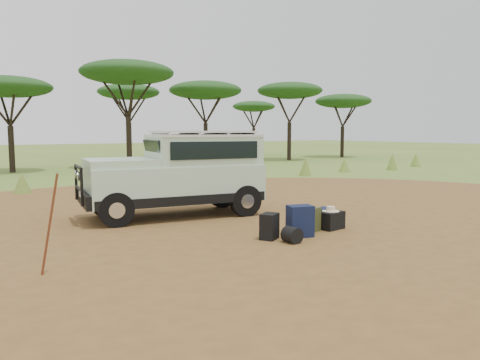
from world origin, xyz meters
TOP-DOWN VIEW (x-y plane):
  - ground at (0.00, 0.00)m, footprint 140.00×140.00m
  - dirt_clearing at (0.00, 0.00)m, footprint 23.00×23.00m
  - grass_fringe at (0.12, 8.67)m, footprint 36.60×1.60m
  - acacia_treeline at (0.75, 19.81)m, footprint 46.70×13.20m
  - safari_vehicle at (-0.50, 2.51)m, footprint 4.49×2.34m
  - walking_staff at (-4.24, -0.75)m, footprint 0.28×0.20m
  - backpack_black at (-0.25, -0.74)m, footprint 0.46×0.42m
  - backpack_navy at (0.39, -0.89)m, footprint 0.56×0.47m
  - backpack_olive at (0.90, -0.66)m, footprint 0.41×0.33m
  - duffel_navy at (1.51, -0.41)m, footprint 0.42×0.36m
  - hard_case at (1.41, -0.71)m, footprint 0.59×0.46m
  - stuff_sack at (-0.08, -1.20)m, footprint 0.31×0.31m
  - safari_hat at (1.41, -0.71)m, footprint 0.36×0.36m

SIDE VIEW (x-z plane):
  - ground at x=0.00m, z-range 0.00..0.00m
  - dirt_clearing at x=0.00m, z-range 0.00..0.01m
  - stuff_sack at x=-0.08m, z-range 0.00..0.30m
  - hard_case at x=1.41m, z-range 0.00..0.38m
  - duffel_navy at x=1.51m, z-range 0.00..0.41m
  - backpack_olive at x=0.90m, z-range 0.00..0.50m
  - backpack_black at x=-0.25m, z-range 0.00..0.51m
  - backpack_navy at x=0.39m, z-range 0.00..0.63m
  - grass_fringe at x=0.12m, z-range -0.05..0.85m
  - safari_hat at x=1.41m, z-range 0.37..0.47m
  - walking_staff at x=-4.24m, z-range 0.00..1.48m
  - safari_vehicle at x=-0.50m, z-range -0.04..2.05m
  - acacia_treeline at x=0.75m, z-range 1.74..8.00m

